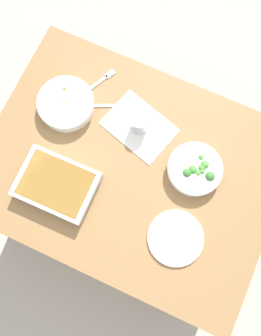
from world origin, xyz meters
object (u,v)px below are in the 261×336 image
at_px(drink_cup, 139,124).
at_px(fork_on_table, 101,81).
at_px(broccoli_bowl, 195,169).
at_px(baking_dish, 57,185).
at_px(side_plate, 176,238).
at_px(stew_bowl, 66,104).
at_px(spoon_by_stew, 93,106).

distance_m(drink_cup, fork_on_table, 0.27).
xyz_separation_m(broccoli_bowl, baking_dish, (-0.47, -0.28, 0.00)).
xyz_separation_m(broccoli_bowl, side_plate, (0.04, -0.28, -0.02)).
bearing_deg(broccoli_bowl, drink_cup, 163.68).
height_order(broccoli_bowl, fork_on_table, broccoli_bowl).
bearing_deg(side_plate, baking_dish, -179.36).
relative_size(stew_bowl, side_plate, 1.08).
distance_m(stew_bowl, fork_on_table, 0.18).
xyz_separation_m(stew_bowl, fork_on_table, (0.08, 0.16, -0.03)).
bearing_deg(fork_on_table, baking_dish, -85.09).
height_order(drink_cup, side_plate, drink_cup).
xyz_separation_m(broccoli_bowl, drink_cup, (-0.28, 0.08, 0.01)).
bearing_deg(side_plate, drink_cup, 131.31).
bearing_deg(spoon_by_stew, stew_bowl, -154.21).
height_order(stew_bowl, fork_on_table, stew_bowl).
xyz_separation_m(baking_dish, fork_on_table, (-0.04, 0.49, -0.03)).
height_order(broccoli_bowl, baking_dish, broccoli_bowl).
xyz_separation_m(stew_bowl, spoon_by_stew, (0.10, 0.05, -0.03)).
bearing_deg(side_plate, stew_bowl, 153.48).
distance_m(baking_dish, spoon_by_stew, 0.37).
relative_size(broccoli_bowl, baking_dish, 0.73).
xyz_separation_m(baking_dish, spoon_by_stew, (-0.02, 0.37, -0.03)).
xyz_separation_m(broccoli_bowl, fork_on_table, (-0.52, 0.20, -0.03)).
relative_size(spoon_by_stew, fork_on_table, 0.99).
distance_m(broccoli_bowl, baking_dish, 0.55).
relative_size(stew_bowl, fork_on_table, 1.42).
xyz_separation_m(drink_cup, spoon_by_stew, (-0.22, 0.00, -0.03)).
relative_size(broccoli_bowl, side_plate, 1.01).
bearing_deg(spoon_by_stew, side_plate, -34.15).
height_order(stew_bowl, spoon_by_stew, stew_bowl).
bearing_deg(side_plate, broccoli_bowl, 97.48).
relative_size(stew_bowl, baking_dish, 0.79).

